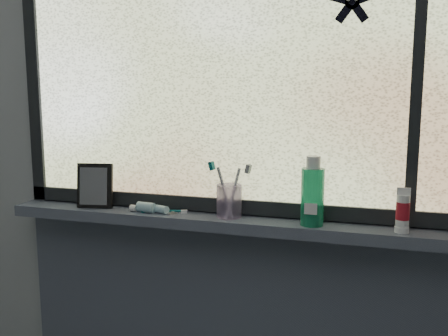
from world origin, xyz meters
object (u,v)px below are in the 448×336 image
object	(u,v)px
vanity_mirror	(95,186)
toothbrush_cup	(229,201)
mouthwash_bottle	(313,191)
cream_tube	(403,209)

from	to	relation	value
vanity_mirror	toothbrush_cup	world-z (taller)	vanity_mirror
mouthwash_bottle	cream_tube	world-z (taller)	mouthwash_bottle
vanity_mirror	mouthwash_bottle	world-z (taller)	mouthwash_bottle
mouthwash_bottle	cream_tube	size ratio (longest dim) A/B	1.86
vanity_mirror	toothbrush_cup	bearing A→B (deg)	-9.61
toothbrush_cup	mouthwash_bottle	xyz separation A→B (m)	(0.28, -0.02, 0.06)
toothbrush_cup	vanity_mirror	bearing A→B (deg)	-179.04
toothbrush_cup	cream_tube	distance (m)	0.56
vanity_mirror	cream_tube	bearing A→B (deg)	-11.35
vanity_mirror	cream_tube	world-z (taller)	vanity_mirror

